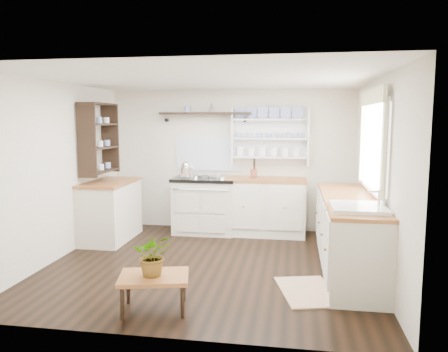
# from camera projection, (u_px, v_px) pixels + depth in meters

# --- Properties ---
(floor) EXTENTS (4.00, 3.80, 0.01)m
(floor) POSITION_uv_depth(u_px,v_px,m) (209.00, 264.00, 5.52)
(floor) COLOR black
(floor) RESTS_ON ground
(wall_back) EXTENTS (4.00, 0.02, 2.30)m
(wall_back) POSITION_uv_depth(u_px,v_px,m) (231.00, 160.00, 7.23)
(wall_back) COLOR beige
(wall_back) RESTS_ON ground
(wall_right) EXTENTS (0.02, 3.80, 2.30)m
(wall_right) POSITION_uv_depth(u_px,v_px,m) (378.00, 178.00, 5.05)
(wall_right) COLOR beige
(wall_right) RESTS_ON ground
(wall_left) EXTENTS (0.02, 3.80, 2.30)m
(wall_left) POSITION_uv_depth(u_px,v_px,m) (58.00, 171.00, 5.68)
(wall_left) COLOR beige
(wall_left) RESTS_ON ground
(ceiling) EXTENTS (4.00, 3.80, 0.01)m
(ceiling) POSITION_uv_depth(u_px,v_px,m) (208.00, 79.00, 5.22)
(ceiling) COLOR white
(ceiling) RESTS_ON wall_back
(window) EXTENTS (0.08, 1.55, 1.22)m
(window) POSITION_uv_depth(u_px,v_px,m) (373.00, 141.00, 5.15)
(window) COLOR white
(window) RESTS_ON wall_right
(aga_cooker) EXTENTS (1.00, 0.70, 0.93)m
(aga_cooker) POSITION_uv_depth(u_px,v_px,m) (205.00, 204.00, 7.05)
(aga_cooker) COLOR beige
(aga_cooker) RESTS_ON floor
(back_cabinets) EXTENTS (1.27, 0.63, 0.90)m
(back_cabinets) POSITION_uv_depth(u_px,v_px,m) (265.00, 206.00, 6.93)
(back_cabinets) COLOR beige
(back_cabinets) RESTS_ON floor
(right_cabinets) EXTENTS (0.62, 2.43, 0.90)m
(right_cabinets) POSITION_uv_depth(u_px,v_px,m) (348.00, 232.00, 5.29)
(right_cabinets) COLOR beige
(right_cabinets) RESTS_ON floor
(belfast_sink) EXTENTS (0.55, 0.60, 0.45)m
(belfast_sink) POSITION_uv_depth(u_px,v_px,m) (358.00, 219.00, 4.51)
(belfast_sink) COLOR white
(belfast_sink) RESTS_ON right_cabinets
(left_cabinets) EXTENTS (0.62, 1.13, 0.90)m
(left_cabinets) POSITION_uv_depth(u_px,v_px,m) (110.00, 210.00, 6.61)
(left_cabinets) COLOR beige
(left_cabinets) RESTS_ON floor
(plate_rack) EXTENTS (1.20, 0.22, 0.90)m
(plate_rack) POSITION_uv_depth(u_px,v_px,m) (270.00, 136.00, 7.04)
(plate_rack) COLOR white
(plate_rack) RESTS_ON wall_back
(high_shelf) EXTENTS (1.50, 0.29, 0.16)m
(high_shelf) POSITION_uv_depth(u_px,v_px,m) (205.00, 114.00, 7.07)
(high_shelf) COLOR black
(high_shelf) RESTS_ON wall_back
(left_shelving) EXTENTS (0.28, 0.80, 1.05)m
(left_shelving) POSITION_uv_depth(u_px,v_px,m) (99.00, 138.00, 6.49)
(left_shelving) COLOR black
(left_shelving) RESTS_ON wall_left
(kettle) EXTENTS (0.18, 0.18, 0.22)m
(kettle) POSITION_uv_depth(u_px,v_px,m) (186.00, 169.00, 6.90)
(kettle) COLOR silver
(kettle) RESTS_ON aga_cooker
(utensil_crock) EXTENTS (0.10, 0.10, 0.12)m
(utensil_crock) POSITION_uv_depth(u_px,v_px,m) (254.00, 173.00, 6.97)
(utensil_crock) COLOR brown
(utensil_crock) RESTS_ON back_cabinets
(center_table) EXTENTS (0.74, 0.60, 0.35)m
(center_table) POSITION_uv_depth(u_px,v_px,m) (154.00, 280.00, 4.15)
(center_table) COLOR brown
(center_table) RESTS_ON floor
(potted_plant) EXTENTS (0.43, 0.40, 0.40)m
(potted_plant) POSITION_uv_depth(u_px,v_px,m) (153.00, 255.00, 4.11)
(potted_plant) COLOR #3F7233
(potted_plant) RESTS_ON center_table
(floor_rug) EXTENTS (0.74, 0.96, 0.02)m
(floor_rug) POSITION_uv_depth(u_px,v_px,m) (308.00, 291.00, 4.63)
(floor_rug) COLOR #9C7C5B
(floor_rug) RESTS_ON floor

